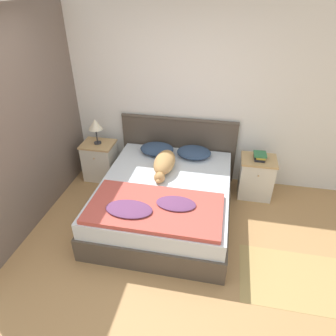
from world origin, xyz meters
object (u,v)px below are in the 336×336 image
(nightstand_right, at_px, (256,177))
(pillow_left, at_px, (157,149))
(book_stack, at_px, (260,156))
(bed, at_px, (165,199))
(dog, at_px, (164,163))
(pillow_right, at_px, (194,152))
(nightstand_left, at_px, (100,161))
(table_lamp, at_px, (95,125))

(nightstand_right, relative_size, pillow_left, 1.22)
(pillow_left, height_order, book_stack, book_stack)
(bed, bearing_deg, dog, 103.12)
(book_stack, bearing_deg, bed, -149.24)
(nightstand_right, bearing_deg, pillow_right, 177.79)
(nightstand_left, distance_m, nightstand_right, 2.40)
(pillow_right, bearing_deg, table_lamp, -178.75)
(nightstand_left, relative_size, dog, 0.78)
(table_lamp, bearing_deg, pillow_right, 1.25)
(nightstand_right, distance_m, dog, 1.37)
(nightstand_left, distance_m, dog, 1.25)
(nightstand_left, distance_m, pillow_right, 1.50)
(nightstand_right, height_order, pillow_left, pillow_left)
(nightstand_left, bearing_deg, nightstand_right, 0.00)
(dog, relative_size, table_lamp, 2.01)
(nightstand_left, xyz_separation_m, nightstand_right, (2.40, 0.00, 0.00))
(book_stack, bearing_deg, table_lamp, -179.99)
(bed, relative_size, nightstand_left, 3.25)
(nightstand_left, bearing_deg, pillow_left, 2.21)
(pillow_left, bearing_deg, table_lamp, -178.01)
(pillow_right, xyz_separation_m, book_stack, (0.92, -0.03, 0.06))
(dog, bearing_deg, nightstand_right, 17.94)
(pillow_left, relative_size, dog, 0.63)
(nightstand_right, distance_m, pillow_right, 0.97)
(nightstand_left, relative_size, pillow_right, 1.22)
(bed, height_order, table_lamp, table_lamp)
(pillow_left, bearing_deg, pillow_right, 0.00)
(dog, bearing_deg, table_lamp, 159.86)
(pillow_right, height_order, dog, dog)
(nightstand_right, bearing_deg, table_lamp, 179.92)
(dog, bearing_deg, pillow_left, 114.86)
(pillow_left, xyz_separation_m, table_lamp, (-0.92, -0.03, 0.32))
(nightstand_left, bearing_deg, book_stack, 0.09)
(nightstand_right, bearing_deg, dog, -162.06)
(dog, height_order, book_stack, dog)
(nightstand_left, height_order, book_stack, book_stack)
(nightstand_left, height_order, nightstand_right, same)
(dog, bearing_deg, nightstand_left, 160.01)
(pillow_right, distance_m, dog, 0.57)
(pillow_right, relative_size, dog, 0.63)
(nightstand_left, height_order, table_lamp, table_lamp)
(bed, relative_size, pillow_right, 3.97)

